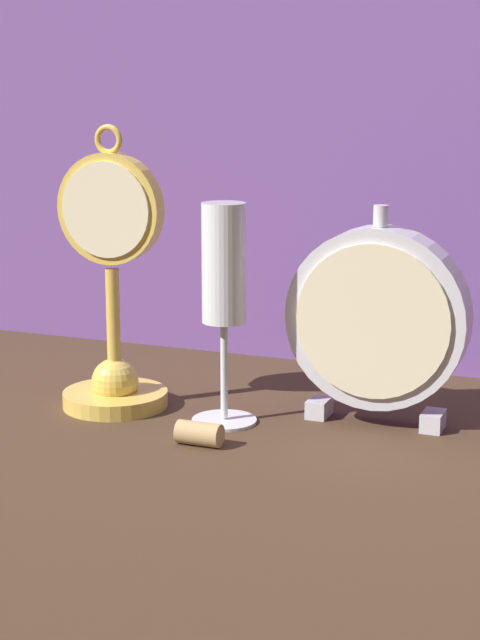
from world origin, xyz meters
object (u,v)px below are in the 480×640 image
(champagne_flute, at_px, (224,283))
(wine_cork, at_px, (197,435))
(pocket_watch_on_stand, at_px, (113,309))
(mantel_clock_silver, at_px, (377,319))

(champagne_flute, height_order, wine_cork, champagne_flute)
(champagne_flute, distance_m, wine_cork, 0.15)
(pocket_watch_on_stand, bearing_deg, mantel_clock_silver, 9.51)
(pocket_watch_on_stand, xyz_separation_m, mantel_clock_silver, (0.26, 0.04, 0.00))
(mantel_clock_silver, distance_m, champagne_flute, 0.15)
(pocket_watch_on_stand, distance_m, mantel_clock_silver, 0.27)
(pocket_watch_on_stand, relative_size, champagne_flute, 1.33)
(mantel_clock_silver, xyz_separation_m, champagne_flute, (-0.14, -0.05, 0.03))
(mantel_clock_silver, bearing_deg, champagne_flute, -160.05)
(pocket_watch_on_stand, xyz_separation_m, wine_cork, (0.13, -0.08, -0.09))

